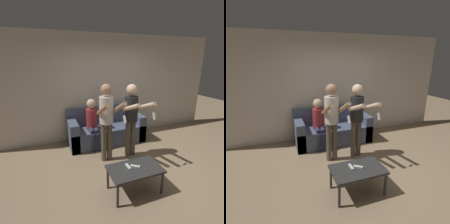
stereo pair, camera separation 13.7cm
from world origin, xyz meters
The scene contains 9 objects.
ground_plane centered at (0.00, 0.00, 0.00)m, with size 14.00×14.00×0.00m, color #937A5B.
wall_back centered at (0.00, 1.99, 1.35)m, with size 6.40×0.06×2.70m.
couch centered at (-0.23, 1.57, 0.30)m, with size 1.90×0.78×0.87m.
person_standing_left centered at (-0.51, 0.69, 1.00)m, with size 0.40×0.70×1.63m.
person_standing_right centered at (0.05, 0.69, 0.99)m, with size 0.40×0.77×1.60m.
person_seated centered at (-0.62, 1.40, 0.65)m, with size 0.27×0.51×1.19m.
coffee_table centered at (-0.40, -0.32, 0.38)m, with size 0.85×0.50×0.43m.
remote_near centered at (-0.38, -0.30, 0.44)m, with size 0.14×0.12×0.02m.
remote_far centered at (-0.49, -0.26, 0.44)m, with size 0.04×0.15×0.02m.
Camera 2 is at (-1.46, -2.46, 2.09)m, focal length 28.00 mm.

